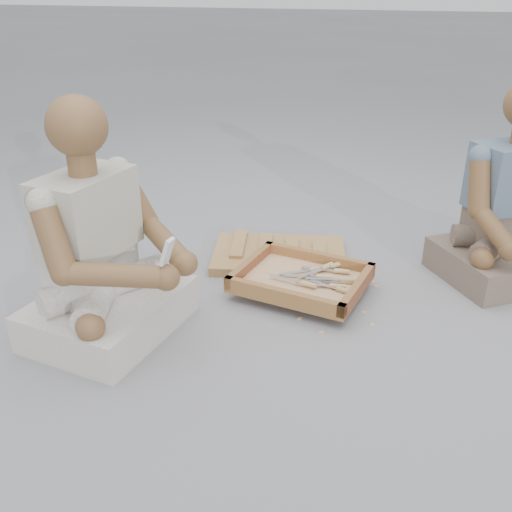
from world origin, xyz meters
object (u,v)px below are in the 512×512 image
(carved_panel, at_px, (279,255))
(companion, at_px, (511,216))
(craftsman, at_px, (102,259))
(tool_tray, at_px, (301,280))

(carved_panel, bearing_deg, companion, 10.90)
(carved_panel, bearing_deg, craftsman, -117.55)
(tool_tray, relative_size, craftsman, 0.64)
(craftsman, relative_size, companion, 1.02)
(craftsman, bearing_deg, companion, 130.27)
(carved_panel, height_order, craftsman, craftsman)
(carved_panel, bearing_deg, tool_tray, -56.31)
(carved_panel, height_order, tool_tray, tool_tray)
(craftsman, xyz_separation_m, companion, (1.48, 1.04, -0.01))
(carved_panel, height_order, companion, companion)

